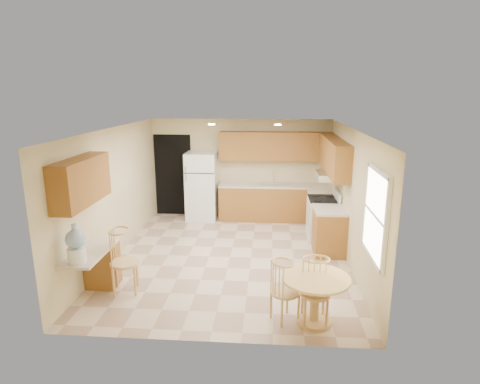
# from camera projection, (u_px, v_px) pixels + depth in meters

# --- Properties ---
(floor) EXTENTS (5.50, 5.50, 0.00)m
(floor) POSITION_uv_depth(u_px,v_px,m) (230.00, 257.00, 7.87)
(floor) COLOR beige
(floor) RESTS_ON ground
(ceiling) EXTENTS (4.50, 5.50, 0.02)m
(ceiling) POSITION_uv_depth(u_px,v_px,m) (229.00, 129.00, 7.26)
(ceiling) COLOR white
(ceiling) RESTS_ON wall_back
(wall_back) EXTENTS (4.50, 0.02, 2.50)m
(wall_back) POSITION_uv_depth(u_px,v_px,m) (240.00, 168.00, 10.23)
(wall_back) COLOR beige
(wall_back) RESTS_ON floor
(wall_front) EXTENTS (4.50, 0.02, 2.50)m
(wall_front) POSITION_uv_depth(u_px,v_px,m) (207.00, 252.00, 4.91)
(wall_front) COLOR beige
(wall_front) RESTS_ON floor
(wall_left) EXTENTS (0.02, 5.50, 2.50)m
(wall_left) POSITION_uv_depth(u_px,v_px,m) (114.00, 193.00, 7.73)
(wall_left) COLOR beige
(wall_left) RESTS_ON floor
(wall_right) EXTENTS (0.02, 5.50, 2.50)m
(wall_right) POSITION_uv_depth(u_px,v_px,m) (351.00, 198.00, 7.40)
(wall_right) COLOR beige
(wall_right) RESTS_ON floor
(doorway) EXTENTS (0.90, 0.02, 2.10)m
(doorway) POSITION_uv_depth(u_px,v_px,m) (173.00, 175.00, 10.39)
(doorway) COLOR black
(doorway) RESTS_ON floor
(base_cab_back) EXTENTS (2.75, 0.60, 0.87)m
(base_cab_back) POSITION_uv_depth(u_px,v_px,m) (274.00, 203.00, 10.07)
(base_cab_back) COLOR #9D6527
(base_cab_back) RESTS_ON floor
(counter_back) EXTENTS (2.75, 0.63, 0.04)m
(counter_back) POSITION_uv_depth(u_px,v_px,m) (275.00, 185.00, 9.96)
(counter_back) COLOR beige
(counter_back) RESTS_ON base_cab_back
(base_cab_right_a) EXTENTS (0.60, 0.59, 0.87)m
(base_cab_right_a) POSITION_uv_depth(u_px,v_px,m) (320.00, 211.00, 9.42)
(base_cab_right_a) COLOR #9D6527
(base_cab_right_a) RESTS_ON floor
(counter_right_a) EXTENTS (0.63, 0.59, 0.04)m
(counter_right_a) POSITION_uv_depth(u_px,v_px,m) (321.00, 192.00, 9.31)
(counter_right_a) COLOR beige
(counter_right_a) RESTS_ON base_cab_right_a
(base_cab_right_b) EXTENTS (0.60, 0.80, 0.87)m
(base_cab_right_b) POSITION_uv_depth(u_px,v_px,m) (329.00, 232.00, 8.01)
(base_cab_right_b) COLOR #9D6527
(base_cab_right_b) RESTS_ON floor
(counter_right_b) EXTENTS (0.63, 0.80, 0.04)m
(counter_right_b) POSITION_uv_depth(u_px,v_px,m) (330.00, 210.00, 7.90)
(counter_right_b) COLOR beige
(counter_right_b) RESTS_ON base_cab_right_b
(upper_cab_back) EXTENTS (2.75, 0.33, 0.70)m
(upper_cab_back) POSITION_uv_depth(u_px,v_px,m) (275.00, 146.00, 9.86)
(upper_cab_back) COLOR #9D6527
(upper_cab_back) RESTS_ON wall_back
(upper_cab_right) EXTENTS (0.33, 2.42, 0.70)m
(upper_cab_right) POSITION_uv_depth(u_px,v_px,m) (334.00, 155.00, 8.44)
(upper_cab_right) COLOR #9D6527
(upper_cab_right) RESTS_ON wall_right
(upper_cab_left) EXTENTS (0.33, 1.40, 0.70)m
(upper_cab_left) POSITION_uv_depth(u_px,v_px,m) (81.00, 181.00, 6.03)
(upper_cab_left) COLOR #9D6527
(upper_cab_left) RESTS_ON wall_left
(sink) EXTENTS (0.78, 0.44, 0.01)m
(sink) POSITION_uv_depth(u_px,v_px,m) (274.00, 185.00, 9.96)
(sink) COLOR silver
(sink) RESTS_ON counter_back
(range_hood) EXTENTS (0.50, 0.76, 0.14)m
(range_hood) POSITION_uv_depth(u_px,v_px,m) (329.00, 176.00, 8.52)
(range_hood) COLOR silver
(range_hood) RESTS_ON upper_cab_right
(desk_pedestal) EXTENTS (0.48, 0.42, 0.72)m
(desk_pedestal) POSITION_uv_depth(u_px,v_px,m) (103.00, 265.00, 6.65)
(desk_pedestal) COLOR #9D6527
(desk_pedestal) RESTS_ON floor
(desk_top) EXTENTS (0.50, 1.20, 0.04)m
(desk_top) POSITION_uv_depth(u_px,v_px,m) (90.00, 252.00, 6.19)
(desk_top) COLOR beige
(desk_top) RESTS_ON desk_pedestal
(window) EXTENTS (0.06, 1.12, 1.30)m
(window) POSITION_uv_depth(u_px,v_px,m) (376.00, 215.00, 5.56)
(window) COLOR white
(window) RESTS_ON wall_right
(can_light_a) EXTENTS (0.14, 0.14, 0.02)m
(can_light_a) POSITION_uv_depth(u_px,v_px,m) (212.00, 124.00, 8.46)
(can_light_a) COLOR white
(can_light_a) RESTS_ON ceiling
(can_light_b) EXTENTS (0.14, 0.14, 0.02)m
(can_light_b) POSITION_uv_depth(u_px,v_px,m) (278.00, 125.00, 8.36)
(can_light_b) COLOR white
(can_light_b) RESTS_ON ceiling
(refrigerator) EXTENTS (0.75, 0.73, 1.70)m
(refrigerator) POSITION_uv_depth(u_px,v_px,m) (202.00, 186.00, 10.05)
(refrigerator) COLOR white
(refrigerator) RESTS_ON floor
(stove) EXTENTS (0.65, 0.76, 1.09)m
(stove) POSITION_uv_depth(u_px,v_px,m) (323.00, 218.00, 8.76)
(stove) COLOR white
(stove) RESTS_ON floor
(dining_table) EXTENTS (0.94, 0.94, 0.70)m
(dining_table) POSITION_uv_depth(u_px,v_px,m) (315.00, 293.00, 5.53)
(dining_table) COLOR #E1B670
(dining_table) RESTS_ON floor
(chair_table_a) EXTENTS (0.39, 0.50, 0.89)m
(chair_table_a) POSITION_uv_depth(u_px,v_px,m) (285.00, 288.00, 5.51)
(chair_table_a) COLOR #E1B670
(chair_table_a) RESTS_ON floor
(chair_table_b) EXTENTS (0.42, 0.42, 0.94)m
(chair_table_b) POSITION_uv_depth(u_px,v_px,m) (316.00, 288.00, 5.42)
(chair_table_b) COLOR #E1B670
(chair_table_b) RESTS_ON floor
(chair_desk) EXTENTS (0.46, 0.60, 1.05)m
(chair_desk) POSITION_uv_depth(u_px,v_px,m) (122.00, 257.00, 6.28)
(chair_desk) COLOR #E1B670
(chair_desk) RESTS_ON floor
(water_crock) EXTENTS (0.28, 0.28, 0.58)m
(water_crock) POSITION_uv_depth(u_px,v_px,m) (76.00, 245.00, 5.72)
(water_crock) COLOR white
(water_crock) RESTS_ON desk_top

